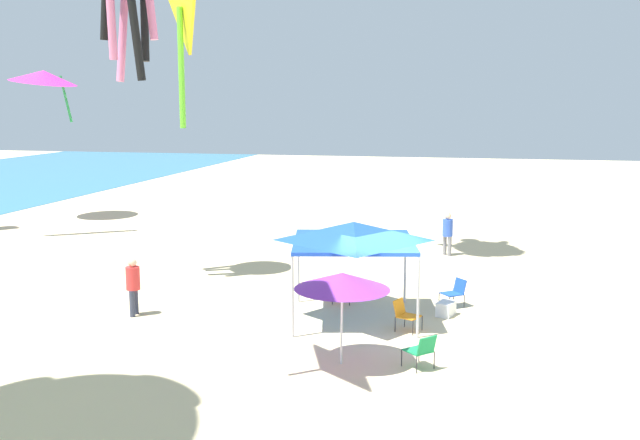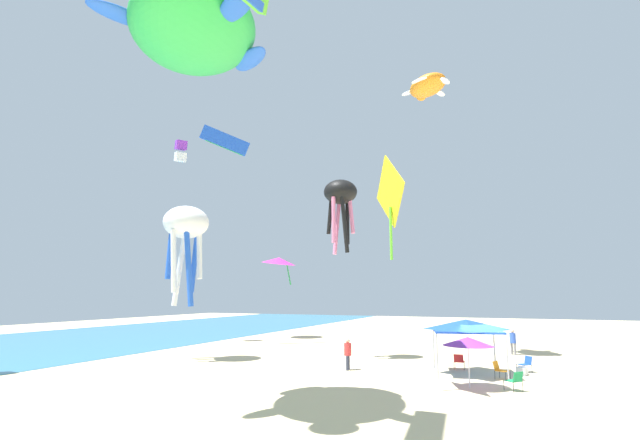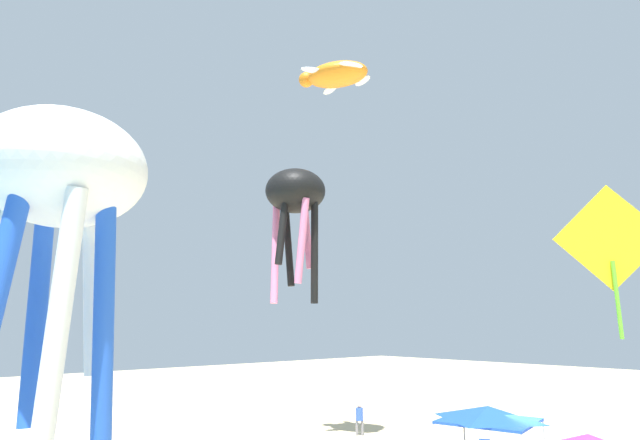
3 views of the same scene
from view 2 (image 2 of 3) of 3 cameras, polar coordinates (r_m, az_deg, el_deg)
The scene contains 19 objects.
ground at distance 24.66m, azimuth 20.47°, elevation -18.16°, with size 120.00×120.00×0.10m, color beige.
ocean_strip at distance 43.63m, azimuth -34.05°, elevation -12.96°, with size 120.00×24.23×0.02m, color teal.
canopy_tent at distance 25.23m, azimuth 17.77°, elevation -12.43°, with size 3.97×3.88×2.73m.
beach_umbrella at distance 21.69m, azimuth 17.97°, elevation -14.21°, with size 2.19×2.20×2.17m.
folding_chair_facing_ocean at distance 26.86m, azimuth 16.96°, elevation -16.42°, with size 0.63×0.54×0.82m.
folding_chair_left_of_tent at distance 27.14m, azimuth 24.28°, elevation -15.94°, with size 0.79×0.81×0.82m.
folding_chair_near_cooler at distance 24.59m, azimuth 21.51°, elevation -16.89°, with size 0.71×0.77×0.82m.
folding_chair_right_of_tent at distance 21.88m, azimuth 23.16°, elevation -17.83°, with size 0.80×0.81×0.82m.
cooler_box at distance 26.19m, azimuth 23.90°, elevation -16.84°, with size 0.71×0.58×0.40m.
person_watching_sky at distance 25.63m, azimuth 3.48°, elevation -16.04°, with size 0.44×0.39×1.65m.
person_near_umbrella at distance 34.30m, azimuth 22.92°, elevation -13.59°, with size 0.40×0.40×1.68m.
kite_octopus_white at distance 30.42m, azimuth -16.39°, elevation -0.92°, with size 2.86×2.86×6.35m.
kite_box_purple at distance 43.07m, azimuth -16.99°, elevation 8.23°, with size 1.33×1.36×2.05m.
kite_turtle_orange at distance 34.76m, azimuth 13.25°, elevation 15.92°, with size 4.05×4.00×1.61m.
kite_diamond_yellow at distance 20.23m, azimuth 8.72°, elevation 3.12°, with size 2.69×1.92×4.63m.
kite_delta_magenta at distance 43.92m, azimuth -5.16°, elevation -5.08°, with size 4.13×4.16×2.81m.
kite_octopus_black at distance 30.24m, azimuth 2.57°, elevation 3.02°, with size 2.21×2.21×4.90m.
kite_turtle_green at distance 19.76m, azimuth -15.48°, elevation 22.09°, with size 7.48×6.97×3.10m.
kite_parafoil_blue at distance 40.18m, azimuth -11.79°, elevation 9.63°, with size 2.53×3.71×2.54m.
Camera 2 is at (-24.29, -1.31, 4.01)m, focal length 25.65 mm.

